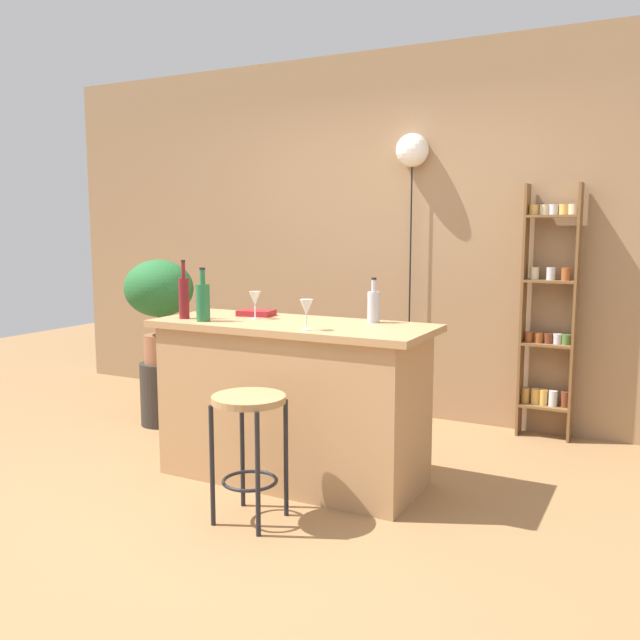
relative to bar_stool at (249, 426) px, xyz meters
The scene contains 14 objects.
ground 0.59m from the bar_stool, 107.74° to the left, with size 12.00×12.00×0.00m, color olive.
back_wall 2.44m from the bar_stool, 92.51° to the left, with size 6.40×0.10×2.80m, color #997551.
kitchen_counter 0.62m from the bar_stool, 99.23° to the left, with size 1.63×0.66×0.93m.
bar_stool is the anchor object (origin of this frame).
spice_shelf 2.41m from the bar_stool, 62.98° to the left, with size 0.36×0.15×1.76m.
plant_stool 1.91m from the bar_stool, 143.46° to the left, with size 0.32×0.32×0.47m, color #2D2823.
potted_plant 1.95m from the bar_stool, 143.46° to the left, with size 0.52×0.47×0.77m.
bottle_spirits_clear 1.05m from the bar_stool, 148.72° to the left, with size 0.06×0.06×0.35m.
bottle_soda_blue 1.03m from the bar_stool, 68.63° to the left, with size 0.07×0.07×0.26m.
bottle_wine_red 0.91m from the bar_stool, 144.40° to the left, with size 0.08×0.08×0.31m.
wine_glass_left 0.93m from the bar_stool, 120.02° to the left, with size 0.07×0.07×0.16m.
wine_glass_center 0.69m from the bar_stool, 73.45° to the left, with size 0.07×0.07×0.16m.
cookbook 0.99m from the bar_stool, 120.03° to the left, with size 0.21×0.15×0.04m, color maroon.
pendant_globe_light 2.64m from the bar_stool, 88.60° to the left, with size 0.25×0.25×2.16m.
Camera 1 is at (1.91, -3.05, 1.47)m, focal length 38.15 mm.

